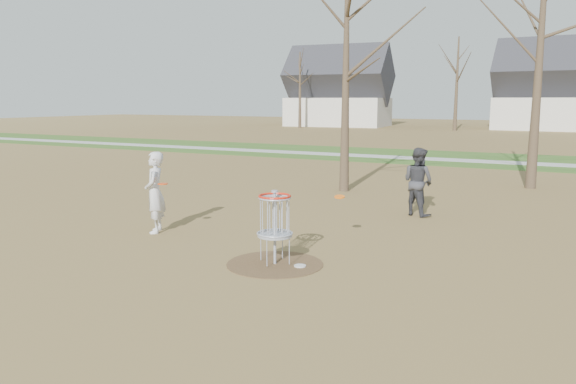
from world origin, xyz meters
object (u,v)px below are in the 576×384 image
object	(u,v)px
player_standing	(155,192)
player_throwing	(418,182)
disc_grounded	(300,266)
disc_golf_basket	(275,216)

from	to	relation	value
player_standing	player_throwing	bearing A→B (deg)	101.80
player_standing	disc_grounded	bearing A→B (deg)	45.25
player_throwing	disc_golf_basket	world-z (taller)	player_throwing
disc_golf_basket	player_standing	bearing A→B (deg)	164.92
player_standing	disc_grounded	distance (m)	4.33
player_throwing	disc_grounded	size ratio (longest dim) A/B	8.13
player_throwing	disc_grounded	xyz separation A→B (m)	(-0.70, -5.59, -0.87)
player_standing	disc_grounded	size ratio (longest dim) A/B	8.43
player_standing	player_throwing	world-z (taller)	player_standing
player_standing	disc_grounded	world-z (taller)	player_standing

